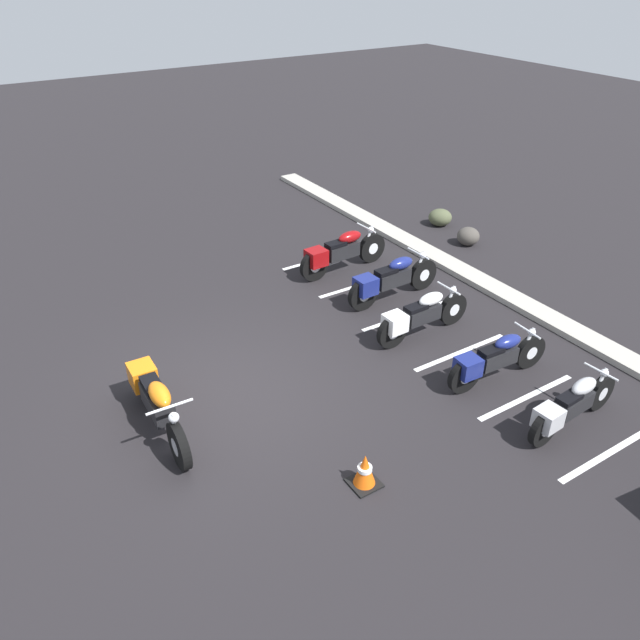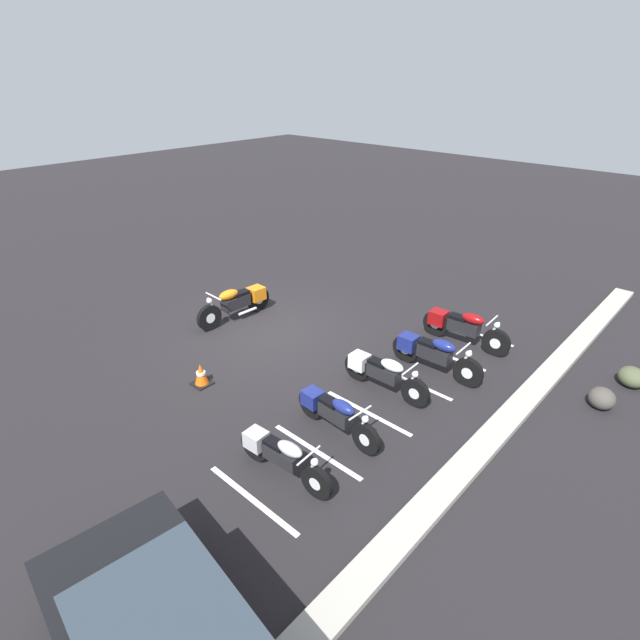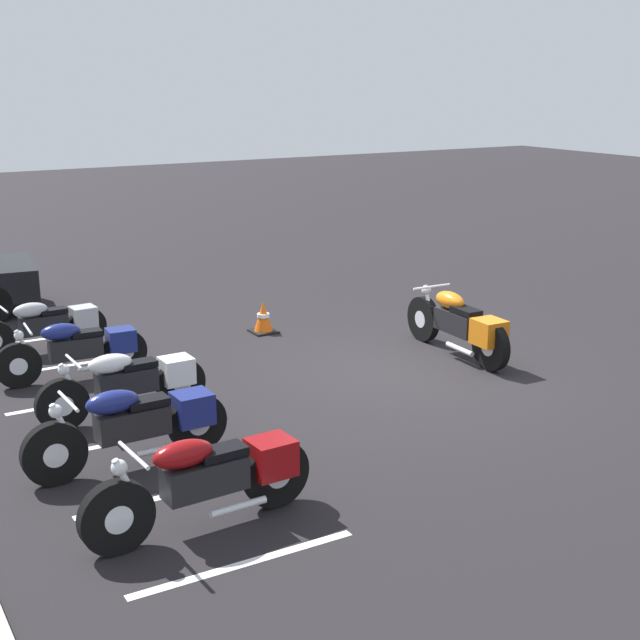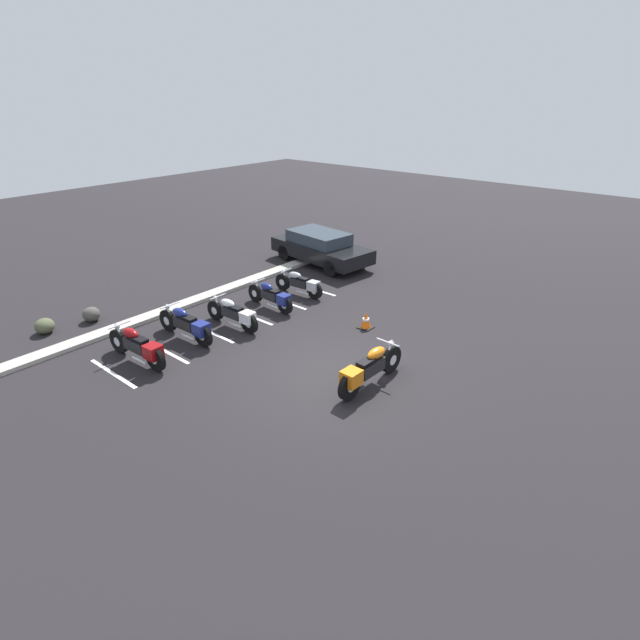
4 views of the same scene
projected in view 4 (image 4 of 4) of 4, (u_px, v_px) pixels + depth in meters
The scene contains 18 objects.
ground at pixel (328, 371), 12.59m from camera, with size 60.00×60.00×0.00m, color black.
motorcycle_orange_featured at pixel (368, 369), 11.73m from camera, with size 2.35×0.66×0.92m.
parked_bike_0 at pixel (138, 346), 12.79m from camera, with size 0.64×2.28×0.90m.
parked_bike_1 at pixel (187, 325), 13.99m from camera, with size 0.63×2.24×0.88m.
parked_bike_2 at pixel (234, 314), 14.73m from camera, with size 0.59×2.11×0.83m.
parked_bike_3 at pixel (272, 296), 16.01m from camera, with size 0.57×2.05×0.81m.
parked_bike_4 at pixel (301, 284), 17.08m from camera, with size 0.56×2.00×0.78m.
car_black at pixel (321, 247), 20.11m from camera, with size 2.31×4.49×1.29m.
concrete_curb at pixel (179, 306), 16.22m from camera, with size 18.00×0.50×0.12m, color #A8A399.
landscape_rock_0 at pixel (45, 326), 14.48m from camera, with size 0.60×0.53×0.44m, color #4C5238.
landscape_rock_1 at pixel (91, 314), 15.23m from camera, with size 0.51×0.54×0.44m, color #47433D.
traffic_cone at pixel (366, 321), 14.77m from camera, with size 0.40×0.40×0.51m.
stall_line_0 at pixel (113, 373), 12.48m from camera, with size 0.10×2.10×0.00m, color white.
stall_line_1 at pixel (165, 351), 13.54m from camera, with size 0.10×2.10×0.00m, color white.
stall_line_2 at pixel (210, 332), 14.61m from camera, with size 0.10×2.10×0.00m, color white.
stall_line_3 at pixel (249, 316), 15.67m from camera, with size 0.10×2.10×0.00m, color white.
stall_line_4 at pixel (283, 301), 16.73m from camera, with size 0.10×2.10×0.00m, color white.
stall_line_5 at pixel (312, 289), 17.79m from camera, with size 0.10×2.10×0.00m, color white.
Camera 4 is at (-8.44, -6.86, 6.47)m, focal length 28.00 mm.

